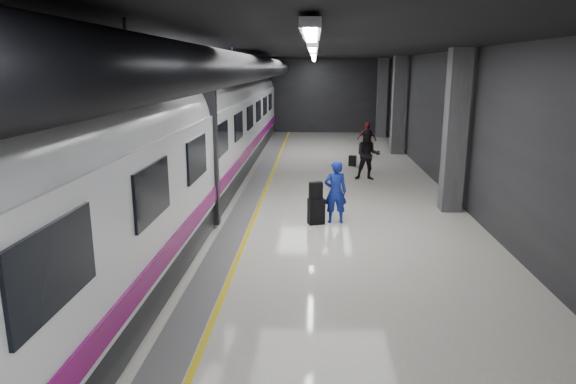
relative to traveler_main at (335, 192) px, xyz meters
name	(u,v)px	position (x,y,z in m)	size (l,w,h in m)	color
ground	(287,229)	(-1.23, -0.61, -0.83)	(40.00, 40.00, 0.00)	silver
platform_hall	(278,85)	(-1.51, 0.35, 2.71)	(10.02, 40.02, 4.51)	black
train	(156,147)	(-4.47, -0.61, 1.24)	(3.05, 38.00, 4.05)	black
traveler_main	(335,192)	(0.00, 0.00, 0.00)	(0.60, 0.40, 1.65)	blue
suitcase_main	(316,211)	(-0.50, -0.16, -0.49)	(0.42, 0.26, 0.68)	black
shoulder_bag	(316,191)	(-0.51, -0.18, 0.07)	(0.33, 0.18, 0.44)	black
traveler_far_a	(368,155)	(1.37, 5.38, 0.09)	(0.89, 0.69, 1.83)	black
traveler_far_b	(367,140)	(1.84, 10.46, -0.05)	(0.91, 0.38, 1.55)	maroon
suitcase_far	(352,161)	(1.03, 8.04, -0.61)	(0.30, 0.19, 0.44)	black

